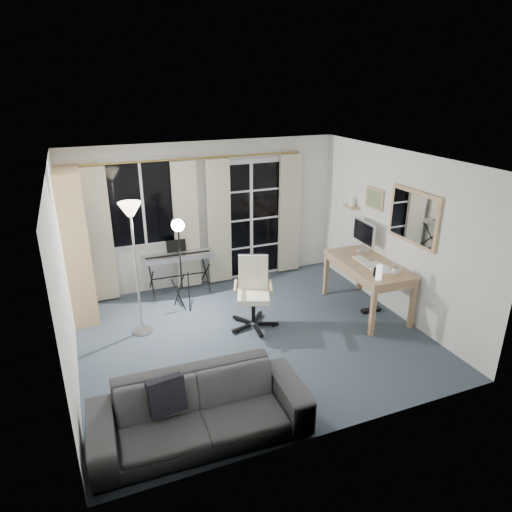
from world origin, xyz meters
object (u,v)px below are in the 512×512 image
(office_chair, at_px, (253,285))
(keyboard_piano, at_px, (178,257))
(bookshelf, at_px, (73,249))
(mug, at_px, (396,270))
(desk, at_px, (368,269))
(studio_light, at_px, (179,235))
(monitor, at_px, (364,233))
(torchiere_lamp, at_px, (132,230))
(sofa, at_px, (200,401))

(office_chair, bearing_deg, keyboard_piano, 140.63)
(bookshelf, bearing_deg, mug, -26.53)
(bookshelf, distance_m, desk, 4.29)
(studio_light, relative_size, monitor, 2.70)
(studio_light, relative_size, desk, 1.02)
(monitor, bearing_deg, torchiere_lamp, -179.77)
(mug, bearing_deg, office_chair, 157.25)
(bookshelf, bearing_deg, desk, -21.08)
(torchiere_lamp, bearing_deg, office_chair, -12.45)
(bookshelf, relative_size, keyboard_piano, 1.88)
(keyboard_piano, bearing_deg, desk, -31.55)
(mug, xyz_separation_m, sofa, (-3.13, -1.13, -0.43))
(desk, height_order, sofa, sofa)
(studio_light, bearing_deg, torchiere_lamp, -136.16)
(monitor, bearing_deg, mug, -93.02)
(office_chair, xyz_separation_m, monitor, (1.92, 0.19, 0.47))
(torchiere_lamp, relative_size, monitor, 3.33)
(sofa, bearing_deg, monitor, 34.95)
(studio_light, distance_m, monitor, 2.84)
(torchiere_lamp, bearing_deg, bookshelf, 130.17)
(desk, xyz_separation_m, monitor, (0.20, 0.45, 0.39))
(bookshelf, relative_size, mug, 17.24)
(studio_light, bearing_deg, mug, -16.80)
(studio_light, bearing_deg, desk, -8.80)
(studio_light, height_order, monitor, studio_light)
(bookshelf, height_order, keyboard_piano, bookshelf)
(sofa, bearing_deg, torchiere_lamp, 97.99)
(torchiere_lamp, bearing_deg, mug, -18.19)
(keyboard_piano, bearing_deg, mug, -37.82)
(office_chair, distance_m, sofa, 2.31)
(keyboard_piano, distance_m, mug, 3.35)
(desk, bearing_deg, torchiere_lamp, 172.28)
(keyboard_piano, relative_size, desk, 0.79)
(bookshelf, height_order, torchiere_lamp, bookshelf)
(office_chair, bearing_deg, sofa, -103.42)
(desk, height_order, mug, mug)
(studio_light, bearing_deg, monitor, 1.18)
(studio_light, bearing_deg, keyboard_piano, 94.04)
(studio_light, bearing_deg, office_chair, -28.60)
(sofa, bearing_deg, bookshelf, 109.51)
(bookshelf, bearing_deg, office_chair, -28.89)
(bookshelf, xyz_separation_m, keyboard_piano, (1.52, 0.12, -0.40))
(torchiere_lamp, xyz_separation_m, office_chair, (1.54, -0.34, -0.90))
(monitor, distance_m, mug, 0.98)
(monitor, bearing_deg, desk, -110.79)
(studio_light, xyz_separation_m, monitor, (2.78, -0.57, -0.14))
(bookshelf, distance_m, studio_light, 1.52)
(torchiere_lamp, distance_m, mug, 3.60)
(torchiere_lamp, xyz_separation_m, monitor, (3.46, -0.15, -0.43))
(keyboard_piano, height_order, monitor, monitor)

